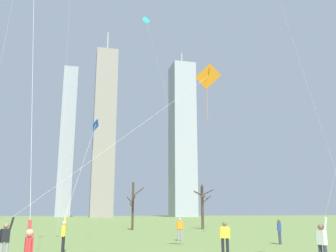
% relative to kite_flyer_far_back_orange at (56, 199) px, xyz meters
% --- Properties ---
extents(kite_flyer_far_back_orange, '(10.16, 0.55, 9.73)m').
position_rel_kite_flyer_far_back_orange_xyz_m(kite_flyer_far_back_orange, '(0.00, 0.00, 0.00)').
color(kite_flyer_far_back_orange, gray).
rests_on(kite_flyer_far_back_orange, ground).
extents(kite_flyer_foreground_left_white, '(2.21, 9.07, 19.27)m').
position_rel_kite_flyer_far_back_orange_xyz_m(kite_flyer_foreground_left_white, '(-0.64, -4.86, 1.02)').
color(kite_flyer_foreground_left_white, gray).
rests_on(kite_flyer_foreground_left_white, ground).
extents(kite_flyer_midfield_left_blue, '(2.08, 7.91, 9.08)m').
position_rel_kite_flyer_far_back_orange_xyz_m(kite_flyer_midfield_left_blue, '(0.59, 4.58, -0.62)').
color(kite_flyer_midfield_left_blue, black).
rests_on(kite_flyer_midfield_left_blue, ground).
extents(bystander_watching_nearby, '(0.50, 0.28, 1.62)m').
position_rel_kite_flyer_far_back_orange_xyz_m(bystander_watching_nearby, '(8.51, 10.00, -1.72)').
color(bystander_watching_nearby, gray).
rests_on(bystander_watching_nearby, ground).
extents(bystander_strolling_midfield, '(0.37, 0.41, 1.62)m').
position_rel_kite_flyer_far_back_orange_xyz_m(bystander_strolling_midfield, '(14.09, 5.58, -1.72)').
color(bystander_strolling_midfield, '#33384C').
rests_on(bystander_strolling_midfield, ground).
extents(bystander_far_off_by_trees, '(0.48, 0.31, 1.62)m').
position_rel_kite_flyer_far_back_orange_xyz_m(bystander_far_off_by_trees, '(7.93, 0.00, -1.72)').
color(bystander_far_off_by_trees, black).
rests_on(bystander_far_off_by_trees, ground).
extents(distant_kite_drifting_left_teal, '(7.65, 1.80, 24.19)m').
position_rel_kite_flyer_far_back_orange_xyz_m(distant_kite_drifting_left_teal, '(8.41, 21.23, 18.63)').
color(distant_kite_drifting_left_teal, teal).
rests_on(distant_kite_drifting_left_teal, ground).
extents(bare_tree_right_of_center, '(2.17, 1.94, 5.58)m').
position_rel_kite_flyer_far_back_orange_xyz_m(bare_tree_right_of_center, '(7.60, 27.49, 0.31)').
color(bare_tree_right_of_center, '#423326').
rests_on(bare_tree_right_of_center, ground).
extents(bare_tree_center, '(2.22, 2.93, 5.43)m').
position_rel_kite_flyer_far_back_orange_xyz_m(bare_tree_center, '(16.43, 27.71, 0.33)').
color(bare_tree_center, '#423326').
rests_on(bare_tree_center, ground).
extents(skyline_wide_slab, '(10.03, 11.88, 75.40)m').
position_rel_kite_flyer_far_back_orange_xyz_m(skyline_wide_slab, '(46.22, 139.54, 31.79)').
color(skyline_wide_slab, '#9EA3AD').
rests_on(skyline_wide_slab, ground).
extents(skyline_mid_tower_left, '(6.10, 10.51, 64.94)m').
position_rel_kite_flyer_far_back_orange_xyz_m(skyline_mid_tower_left, '(-3.70, 147.27, 29.85)').
color(skyline_mid_tower_left, '#9EA3AD').
rests_on(skyline_mid_tower_left, ground).
extents(skyline_short_annex, '(8.81, 6.79, 77.46)m').
position_rel_kite_flyer_far_back_orange_xyz_m(skyline_short_annex, '(10.94, 131.19, 31.79)').
color(skyline_short_annex, gray).
rests_on(skyline_short_annex, ground).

